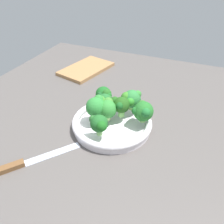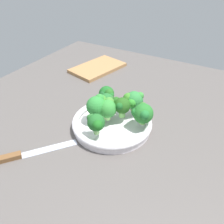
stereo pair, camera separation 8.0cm
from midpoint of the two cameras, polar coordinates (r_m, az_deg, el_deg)
ground_plane at (r=87.64cm, az=-1.98°, el=-3.04°), size 130.00×130.00×2.50cm
bowl at (r=82.85cm, az=-2.76°, el=-2.85°), size 27.43×27.43×3.80cm
broccoli_floret_0 at (r=79.87cm, az=-4.00°, el=0.90°), size 7.01×6.18×7.20cm
broccoli_floret_1 at (r=73.00cm, az=-6.21°, el=-2.96°), size 5.97×6.59×6.98cm
broccoli_floret_2 at (r=78.68cm, az=4.49°, el=0.13°), size 6.89×6.93×7.29cm
broccoli_floret_3 at (r=80.74cm, az=-0.71°, el=1.57°), size 6.26×6.42×7.28cm
broccoli_floret_4 at (r=86.56cm, az=-4.64°, el=4.10°), size 5.78×6.32×7.46cm
broccoli_floret_5 at (r=83.81cm, az=-4.34°, el=2.50°), size 5.75×5.33×6.79cm
broccoli_floret_6 at (r=84.25cm, az=1.89°, el=3.04°), size 7.25×6.75×7.43cm
broccoli_floret_7 at (r=80.00cm, az=-6.60°, el=1.33°), size 7.65×7.01×8.19cm
knife at (r=77.06cm, az=-22.98°, el=-11.18°), size 22.37×18.36×1.50cm
cutting_board at (r=124.87cm, az=-8.01°, el=10.07°), size 29.62×22.05×1.60cm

